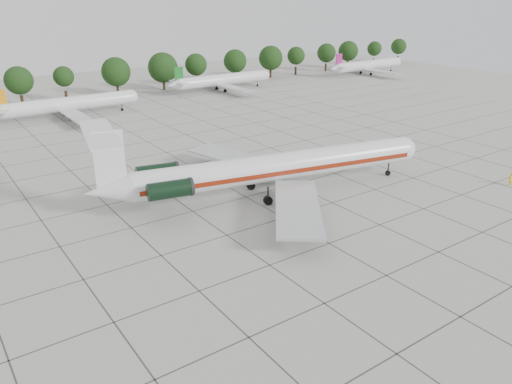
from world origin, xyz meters
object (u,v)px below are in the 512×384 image
Objects in this scene: main_airliner at (264,168)px; bg_airliner_e at (368,65)px; bg_airliner_c at (70,104)px; bg_airliner_d at (223,80)px; ground_crew at (510,179)px.

bg_airliner_e is (89.04, 64.84, -0.95)m from main_airliner.
bg_airliner_c is 1.00× the size of bg_airliner_d.
bg_airliner_c is 97.08m from bg_airliner_e.
bg_airliner_d and bg_airliner_e have the same top height.
bg_airliner_d reaches higher than ground_crew.
main_airliner is 34.83m from ground_crew.
main_airliner is 76.17m from bg_airliner_d.
bg_airliner_c and bg_airliner_d have the same top height.
ground_crew is 0.07× the size of bg_airliner_e.
main_airliner is 1.63× the size of bg_airliner_c.
bg_airliner_d is (43.26, 7.78, 0.00)m from bg_airliner_c.
ground_crew is at bearing -93.37° from bg_airliner_d.
bg_airliner_e is (53.68, -2.61, 0.00)m from bg_airliner_d.
bg_airliner_d is at bearing 74.33° from main_airliner.
ground_crew is 100.51m from bg_airliner_e.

